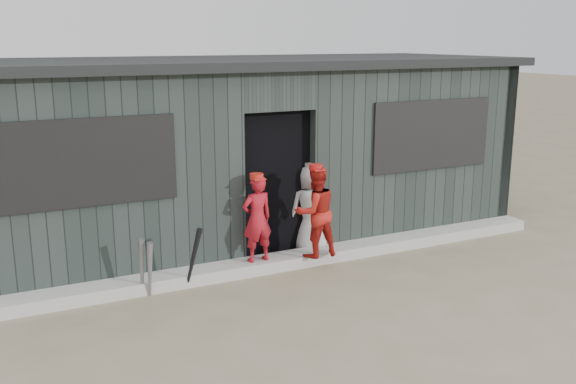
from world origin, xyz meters
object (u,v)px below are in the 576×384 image
player_red_right (315,212)px  player_grey_back (311,210)px  dugout (238,149)px  bat_mid (142,267)px  player_red_left (257,219)px  bat_left (150,269)px  bat_right (193,259)px

player_red_right → player_grey_back: bearing=-112.1°
player_red_right → dugout: size_ratio=0.14×
bat_mid → player_grey_back: bearing=11.4°
player_red_right → dugout: bearing=-81.0°
player_red_left → player_red_right: player_red_right is taller
bat_left → bat_right: bearing=-1.1°
dugout → bat_right: bearing=-124.8°
player_red_left → bat_right: bearing=9.4°
player_red_left → player_grey_back: size_ratio=0.88×
player_red_left → dugout: bearing=-109.5°
player_red_left → dugout: 1.86m
player_red_right → bat_mid: bearing=-0.2°
bat_left → dugout: bearing=46.1°
bat_mid → player_grey_back: player_grey_back is taller
bat_mid → dugout: bearing=44.0°
player_red_right → player_grey_back: (0.19, 0.49, -0.11)m
bat_mid → player_red_left: (1.51, 0.16, 0.34)m
bat_left → player_red_right: size_ratio=0.58×
bat_mid → bat_right: size_ratio=0.88×
bat_left → player_grey_back: bearing=13.3°
bat_left → player_red_left: player_red_left is taller
bat_mid → bat_right: (0.58, -0.08, 0.04)m
bat_left → player_grey_back: size_ratio=0.55×
bat_right → player_red_right: 1.70m
bat_right → player_grey_back: 1.96m
bat_mid → player_red_left: bearing=6.2°
bat_right → player_grey_back: player_grey_back is taller
player_red_left → dugout: (0.43, 1.71, 0.58)m
bat_right → dugout: dugout is taller
player_red_right → player_grey_back: player_red_right is taller
player_grey_back → bat_left: bearing=17.3°
bat_mid → dugout: dugout is taller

